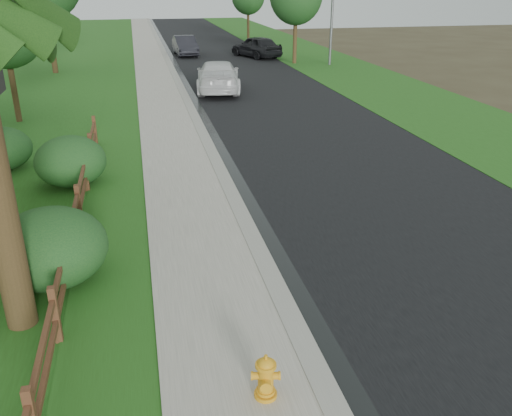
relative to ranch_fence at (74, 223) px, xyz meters
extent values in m
cube|color=black|center=(8.20, 28.60, -0.61)|extent=(8.00, 90.00, 0.02)
cube|color=gray|center=(4.00, 28.60, -0.56)|extent=(0.40, 90.00, 0.12)
cube|color=black|center=(4.35, 28.60, -0.60)|extent=(0.50, 90.00, 0.00)
cube|color=gray|center=(2.70, 28.60, -0.57)|extent=(2.20, 90.00, 0.10)
cube|color=#225016|center=(0.80, 28.60, -0.59)|extent=(1.60, 90.00, 0.06)
cube|color=#225016|center=(-4.40, 28.60, -0.60)|extent=(9.00, 90.00, 0.04)
cube|color=#225016|center=(15.10, 28.60, -0.60)|extent=(6.00, 90.00, 0.04)
cube|color=#432216|center=(0.00, -3.60, -0.07)|extent=(0.12, 0.12, 1.10)
cube|color=#432216|center=(0.00, -1.20, -0.07)|extent=(0.12, 0.12, 1.10)
cube|color=#432216|center=(0.00, 1.20, -0.07)|extent=(0.12, 0.12, 1.10)
cube|color=#432216|center=(0.00, 3.60, -0.07)|extent=(0.12, 0.12, 1.10)
cube|color=#432216|center=(0.00, 6.00, -0.07)|extent=(0.12, 0.12, 1.10)
cube|color=#432216|center=(0.00, 8.40, -0.07)|extent=(0.12, 0.12, 1.10)
cube|color=#432216|center=(0.00, -4.80, -0.17)|extent=(0.08, 2.35, 0.10)
cube|color=#432216|center=(0.00, -4.80, 0.23)|extent=(0.08, 2.35, 0.10)
cube|color=#432216|center=(0.00, -2.40, -0.17)|extent=(0.08, 2.35, 0.10)
cube|color=#432216|center=(0.00, -2.40, 0.23)|extent=(0.08, 2.35, 0.10)
cube|color=#432216|center=(0.00, 0.00, -0.17)|extent=(0.08, 2.35, 0.10)
cube|color=#432216|center=(0.00, 0.00, 0.23)|extent=(0.08, 2.35, 0.10)
cube|color=#432216|center=(0.00, 2.40, -0.17)|extent=(0.08, 2.35, 0.10)
cube|color=#432216|center=(0.00, 2.40, 0.23)|extent=(0.08, 2.35, 0.10)
cube|color=#432216|center=(0.00, 4.80, -0.17)|extent=(0.08, 2.35, 0.10)
cube|color=#432216|center=(0.00, 4.80, 0.23)|extent=(0.08, 2.35, 0.10)
cube|color=#432216|center=(0.00, 7.20, -0.17)|extent=(0.08, 2.35, 0.10)
cube|color=#432216|center=(0.00, 7.20, 0.23)|extent=(0.08, 2.35, 0.10)
cylinder|color=orange|center=(3.10, -5.67, -0.49)|extent=(0.34, 0.34, 0.06)
cylinder|color=orange|center=(3.10, -5.67, -0.22)|extent=(0.23, 0.23, 0.51)
cylinder|color=orange|center=(3.10, -5.67, -0.42)|extent=(0.28, 0.28, 0.05)
cylinder|color=orange|center=(3.10, -5.67, 0.04)|extent=(0.31, 0.31, 0.05)
ellipsoid|color=orange|center=(3.10, -5.67, 0.06)|extent=(0.25, 0.25, 0.19)
cylinder|color=orange|center=(3.10, -5.67, 0.17)|extent=(0.06, 0.06, 0.07)
cylinder|color=orange|center=(3.06, -5.82, -0.19)|extent=(0.17, 0.15, 0.15)
cylinder|color=orange|center=(2.93, -5.64, -0.15)|extent=(0.15, 0.14, 0.12)
cylinder|color=orange|center=(3.26, -5.71, -0.15)|extent=(0.15, 0.14, 0.12)
imported|color=silver|center=(5.93, 17.53, 0.20)|extent=(2.99, 5.78, 1.60)
imported|color=black|center=(10.80, 30.19, 0.21)|extent=(3.60, 5.09, 1.61)
imported|color=black|center=(5.60, 32.53, 0.13)|extent=(1.75, 4.50, 1.46)
ellipsoid|color=#17411C|center=(-0.30, -1.49, 0.16)|extent=(2.40, 2.40, 1.56)
ellipsoid|color=#17411C|center=(-0.45, 4.26, 0.12)|extent=(2.49, 2.49, 1.48)
cylinder|color=#3D2F19|center=(-3.40, 12.69, 1.17)|extent=(0.24, 0.24, 3.57)
ellipsoid|color=#17411C|center=(-3.40, 12.69, 3.46)|extent=(3.34, 3.34, 3.67)
cylinder|color=#3D2F19|center=(-3.40, 25.69, 1.90)|extent=(0.34, 0.34, 5.03)
cylinder|color=#3D2F19|center=(12.78, 26.48, 1.40)|extent=(0.28, 0.28, 4.03)
cylinder|color=#3D2F19|center=(12.60, 42.05, 1.18)|extent=(0.25, 0.25, 3.59)
camera|label=1|loc=(1.64, -11.68, 5.11)|focal=38.00mm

